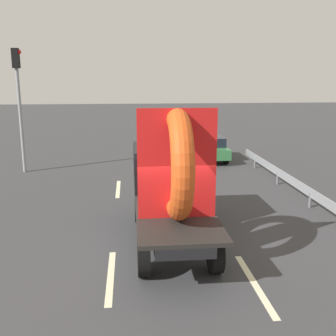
% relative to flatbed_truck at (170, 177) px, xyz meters
% --- Properties ---
extents(ground_plane, '(120.00, 120.00, 0.00)m').
position_rel_flatbed_truck_xyz_m(ground_plane, '(-0.25, -0.95, -1.78)').
color(ground_plane, '#38383A').
extents(flatbed_truck, '(2.02, 5.73, 3.87)m').
position_rel_flatbed_truck_xyz_m(flatbed_truck, '(0.00, 0.00, 0.00)').
color(flatbed_truck, black).
rests_on(flatbed_truck, ground_plane).
extents(distant_sedan, '(1.77, 4.13, 1.35)m').
position_rel_flatbed_truck_xyz_m(distant_sedan, '(3.26, 10.88, -1.06)').
color(distant_sedan, black).
rests_on(distant_sedan, ground_plane).
extents(traffic_light, '(0.42, 0.36, 5.86)m').
position_rel_flatbed_truck_xyz_m(traffic_light, '(-6.27, 8.73, 2.04)').
color(traffic_light, gray).
rests_on(traffic_light, ground_plane).
extents(guardrail, '(0.10, 12.69, 0.71)m').
position_rel_flatbed_truck_xyz_m(guardrail, '(5.26, 3.66, -1.26)').
color(guardrail, gray).
rests_on(guardrail, ground_plane).
extents(lane_dash_left_near, '(0.16, 2.62, 0.01)m').
position_rel_flatbed_truck_xyz_m(lane_dash_left_near, '(-1.63, -2.32, -1.78)').
color(lane_dash_left_near, beige).
rests_on(lane_dash_left_near, ground_plane).
extents(lane_dash_left_far, '(0.16, 2.61, 0.01)m').
position_rel_flatbed_truck_xyz_m(lane_dash_left_far, '(-1.63, 5.17, -1.78)').
color(lane_dash_left_far, beige).
rests_on(lane_dash_left_far, ground_plane).
extents(lane_dash_right_near, '(0.16, 2.82, 0.01)m').
position_rel_flatbed_truck_xyz_m(lane_dash_right_near, '(1.63, -2.99, -1.78)').
color(lane_dash_right_near, beige).
rests_on(lane_dash_right_near, ground_plane).
extents(lane_dash_right_far, '(0.16, 2.43, 0.01)m').
position_rel_flatbed_truck_xyz_m(lane_dash_right_far, '(1.63, 5.18, -1.78)').
color(lane_dash_right_far, beige).
rests_on(lane_dash_right_far, ground_plane).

